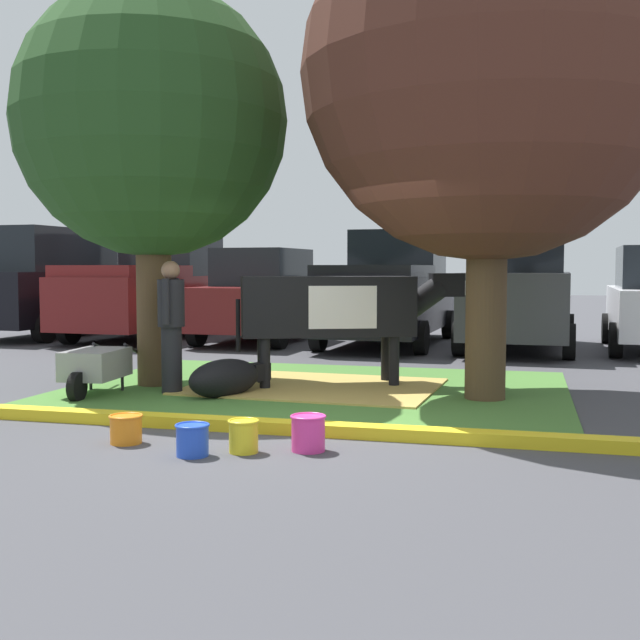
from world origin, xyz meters
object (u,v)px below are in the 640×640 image
Objects in this scene: shade_tree_right at (489,74)px; suv_black at (50,282)px; pickup_truck_maroon at (155,289)px; calf_lying at (226,378)px; wheelbarrow at (95,365)px; bucket_orange at (126,428)px; bucket_yellow at (244,435)px; bucket_pink at (308,432)px; person_handler at (171,323)px; suv_dark_grey at (519,285)px; sedan_blue at (263,296)px; cow_holstein at (335,307)px; bucket_blue at (192,439)px; shade_tree_left at (152,123)px; pickup_truck_black at (390,291)px.

suv_black is at bearing 148.07° from shade_tree_right.
calf_lying is at bearing -57.56° from pickup_truck_maroon.
bucket_orange is at bearing -53.75° from wheelbarrow.
bucket_orange is at bearing -88.74° from calf_lying.
bucket_yellow is 0.90× the size of bucket_pink.
person_handler is at bearing -47.41° from suv_black.
calf_lying is 0.28× the size of suv_dark_grey.
calf_lying is at bearing -44.32° from suv_black.
bucket_yellow is 9.76m from suv_dark_grey.
bucket_yellow reaches higher than bucket_orange.
bucket_yellow is 0.06× the size of suv_black.
cow_holstein is at bearing -62.71° from sedan_blue.
calf_lying is 4.54× the size of bucket_yellow.
sedan_blue is (-0.30, 7.41, 0.60)m from wheelbarrow.
bucket_blue is (0.79, -0.29, 0.01)m from bucket_orange.
bucket_orange is at bearing -133.52° from shade_tree_right.
bucket_orange is at bearing -105.56° from cow_holstein.
shade_tree_right is 6.01m from wheelbarrow.
bucket_yellow is at bearing 30.96° from bucket_blue.
suv_dark_grey reaches higher than person_handler.
bucket_yellow is (1.97, -2.71, -0.77)m from person_handler.
cow_holstein is at bearing -112.86° from suv_dark_grey.
pickup_truck_maroon is at bearing 176.19° from suv_dark_grey.
pickup_truck_maroon is at bearing 111.40° from wheelbarrow.
shade_tree_right is 4.93m from person_handler.
bucket_orange is 9.98m from sedan_blue.
shade_tree_right reaches higher than bucket_blue.
suv_dark_grey reaches higher than calf_lying.
bucket_orange is at bearing -67.62° from shade_tree_left.
wheelbarrow is 0.34× the size of suv_dark_grey.
shade_tree_left is at bearing 131.68° from person_handler.
cow_holstein is 1.86× the size of wheelbarrow.
pickup_truck_black is (2.47, 7.55, 0.73)m from wheelbarrow.
calf_lying is at bearing -0.65° from person_handler.
bucket_orange is 0.06× the size of pickup_truck_maroon.
calf_lying reaches higher than bucket_yellow.
wheelbarrow is 4.05m from bucket_pink.
suv_black is 2.59m from pickup_truck_maroon.
bucket_yellow is at bearing -103.34° from suv_dark_grey.
bucket_blue is (-2.28, -3.52, -3.77)m from shade_tree_right.
suv_black is 8.03m from pickup_truck_black.
wheelbarrow is 3.62m from bucket_blue.
suv_dark_grey is at bearing -1.61° from suv_black.
suv_black is at bearing 128.93° from bucket_blue.
shade_tree_right reaches higher than bucket_yellow.
calf_lying is 4.38× the size of bucket_blue.
pickup_truck_black is at bearing 95.46° from bucket_pink.
bucket_blue is 1.01m from bucket_pink.
bucket_yellow is at bearing -53.97° from person_handler.
shade_tree_left is 5.51m from bucket_pink.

